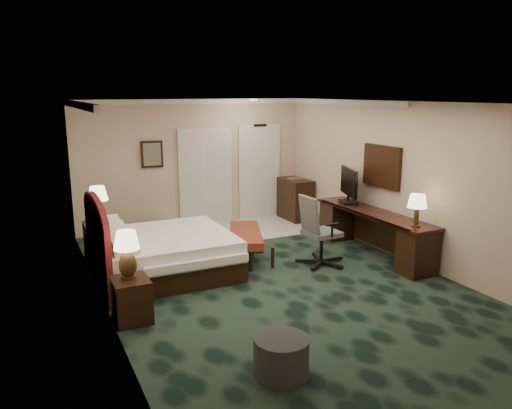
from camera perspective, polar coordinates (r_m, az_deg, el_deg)
name	(u,v)px	position (r m, az deg, el deg)	size (l,w,h in m)	color
floor	(275,282)	(7.76, 2.15, -8.79)	(5.00, 7.50, 0.00)	black
ceiling	(276,103)	(7.22, 2.33, 11.56)	(5.00, 7.50, 0.00)	silver
wall_back	(194,163)	(10.78, -7.15, 4.68)	(5.00, 0.00, 2.70)	beige
wall_front	(490,280)	(4.54, 25.18, -7.84)	(5.00, 0.00, 2.70)	beige
wall_left	(101,213)	(6.61, -17.30, -0.95)	(0.00, 7.50, 2.70)	beige
wall_right	(406,183)	(8.80, 16.79, 2.41)	(0.00, 7.50, 2.70)	beige
crown_molding	(276,106)	(7.22, 2.33, 11.17)	(5.00, 7.50, 0.10)	silver
tile_patch	(249,229)	(10.61, -0.85, -2.78)	(3.20, 1.70, 0.01)	beige
headboard	(97,241)	(7.74, -17.68, -3.99)	(0.12, 2.00, 1.40)	#500C0C
entry_door	(259,173)	(11.38, 0.37, 3.68)	(1.02, 0.06, 2.18)	silver
closet_doors	(206,177)	(10.87, -5.79, 3.18)	(1.20, 0.06, 2.10)	silver
wall_art	(152,154)	(10.46, -11.81, 5.64)	(0.45, 0.06, 0.55)	#4F655B
wall_mirror	(382,166)	(9.19, 14.17, 4.25)	(0.05, 0.95, 0.75)	white
bed	(166,254)	(8.12, -10.21, -5.60)	(2.02, 1.87, 0.64)	white
nightstand_near	(131,300)	(6.62, -14.05, -10.52)	(0.45, 0.51, 0.56)	black
nightstand_far	(101,241)	(9.05, -17.29, -4.04)	(0.52, 0.59, 0.65)	black
lamp_near	(127,255)	(6.46, -14.51, -5.58)	(0.33, 0.33, 0.61)	black
lamp_far	(98,205)	(8.91, -17.57, -0.04)	(0.34, 0.34, 0.64)	black
bed_bench	(246,245)	(8.71, -1.16, -4.63)	(0.50, 1.45, 0.49)	brown
ottoman	(281,357)	(5.34, 2.91, -16.98)	(0.57, 0.57, 0.41)	#2A2B2F
desk	(373,233)	(9.12, 13.19, -3.21)	(0.59, 2.72, 0.78)	black
tv	(349,186)	(9.52, 10.56, 2.10)	(0.07, 0.87, 0.67)	black
desk_lamp	(417,210)	(8.16, 17.90, -0.64)	(0.30, 0.30, 0.52)	black
desk_chair	(322,230)	(8.40, 7.54, -2.90)	(0.70, 0.65, 1.20)	#4D4D4D
minibar	(295,199)	(11.34, 4.50, 0.59)	(0.49, 0.88, 0.93)	black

